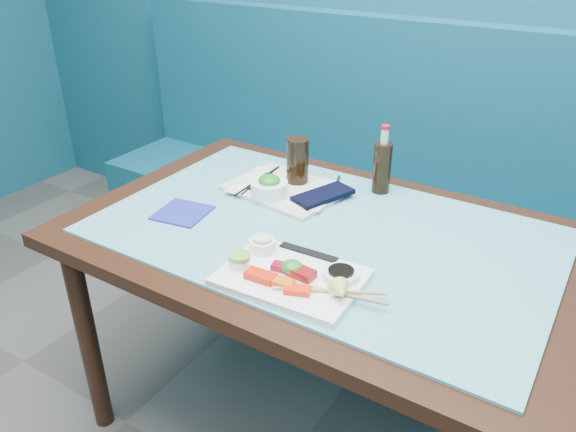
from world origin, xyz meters
The scene contains 34 objects.
booth_bench centered at (0.00, 2.29, 0.37)m, with size 3.00×0.56×1.17m.
dining_table centered at (0.00, 1.45, 0.67)m, with size 1.40×0.90×0.75m.
glass_top centered at (0.00, 1.45, 0.75)m, with size 1.22×0.76×0.01m, color #58A9B1.
sashimi_plate centered at (0.06, 1.20, 0.77)m, with size 0.33×0.23×0.02m, color white.
salmon_left centered at (0.01, 1.14, 0.78)m, with size 0.07×0.04×0.02m, color red.
salmon_mid centered at (0.06, 1.15, 0.78)m, with size 0.06×0.03×0.02m, color #FF5A0A.
salmon_right centered at (0.11, 1.14, 0.78)m, with size 0.06×0.03×0.01m, color #FF240A.
tuna_left centered at (0.03, 1.20, 0.78)m, with size 0.05×0.03×0.02m, color maroon.
tuna_right centered at (0.08, 1.20, 0.79)m, with size 0.06×0.04×0.02m, color maroon.
seaweed_garnish centered at (0.05, 1.21, 0.79)m, with size 0.05×0.05×0.03m, color #1E7E1D.
ramekin_wasabi centered at (-0.07, 1.16, 0.79)m, with size 0.05×0.05×0.02m, color white.
wasabi_fill centered at (-0.07, 1.16, 0.80)m, with size 0.05×0.05×0.01m, color #6FA836.
ramekin_ginger centered at (-0.06, 1.25, 0.79)m, with size 0.07×0.07×0.03m, color white.
ginger_fill centered at (-0.06, 1.25, 0.81)m, with size 0.05×0.05×0.01m, color beige.
soy_dish centered at (0.16, 1.25, 0.78)m, with size 0.08×0.08×0.02m, color white.
soy_fill centered at (0.16, 1.25, 0.79)m, with size 0.06×0.06×0.01m, color black.
lemon_wedge centered at (0.20, 1.17, 0.80)m, with size 0.05×0.05×0.04m, color #E2E26B.
chopstick_sleeve centered at (0.04, 1.30, 0.78)m, with size 0.16×0.02×0.00m, color black.
wooden_chopstick_a centered at (0.17, 1.18, 0.78)m, with size 0.01×0.01×0.26m, color tan.
wooden_chopstick_b centered at (0.18, 1.18, 0.78)m, with size 0.01×0.01×0.25m, color #A7724E.
serving_tray centered at (-0.22, 1.61, 0.76)m, with size 0.34×0.26×0.01m, color silver.
paper_placemat centered at (-0.22, 1.61, 0.77)m, with size 0.32×0.22×0.00m, color silver.
seaweed_bowl centered at (-0.23, 1.53, 0.79)m, with size 0.11×0.11×0.04m, color white.
seaweed_salad centered at (-0.23, 1.53, 0.82)m, with size 0.07×0.07×0.03m, color #1C7D1E.
cola_glass centered at (-0.21, 1.66, 0.84)m, with size 0.07×0.07×0.15m, color black.
navy_pouch centered at (-0.09, 1.61, 0.78)m, with size 0.08×0.19×0.01m, color black.
fork centered at (-0.09, 1.71, 0.78)m, with size 0.01×0.01×0.09m, color silver.
black_chopstick_a centered at (-0.32, 1.60, 0.77)m, with size 0.01×0.01×0.26m, color black.
black_chopstick_b centered at (-0.31, 1.60, 0.77)m, with size 0.01×0.01×0.22m, color black.
tray_sleeve centered at (-0.32, 1.60, 0.77)m, with size 0.02×0.14×0.00m, color black.
cola_bottle_body centered at (0.03, 1.76, 0.84)m, with size 0.06×0.06×0.16m, color black.
cola_bottle_neck centered at (0.03, 1.76, 0.94)m, with size 0.02×0.02×0.05m, color silver.
cola_bottle_cap centered at (0.03, 1.76, 0.97)m, with size 0.03×0.03×0.01m, color #B60B1F.
blue_napkin centered at (-0.39, 1.32, 0.76)m, with size 0.14×0.14×0.01m, color #1B2397.
Camera 1 is at (0.64, 0.26, 1.52)m, focal length 35.00 mm.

